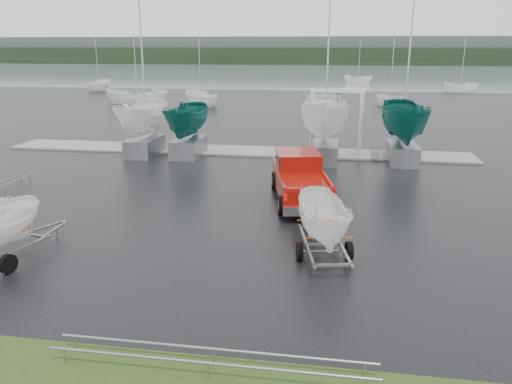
% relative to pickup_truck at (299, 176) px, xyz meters
% --- Properties ---
extents(ground_plane, '(120.00, 120.00, 0.00)m').
position_rel_pickup_truck_xyz_m(ground_plane, '(-4.92, -3.20, -1.04)').
color(ground_plane, black).
rests_on(ground_plane, ground).
extents(lake, '(300.00, 300.00, 0.00)m').
position_rel_pickup_truck_xyz_m(lake, '(-4.92, 96.80, -1.05)').
color(lake, gray).
rests_on(lake, ground).
extents(dock, '(30.00, 3.00, 0.12)m').
position_rel_pickup_truck_xyz_m(dock, '(-4.92, 9.80, -0.99)').
color(dock, gray).
rests_on(dock, ground).
extents(treeline, '(300.00, 8.00, 6.00)m').
position_rel_pickup_truck_xyz_m(treeline, '(-4.92, 166.80, 1.96)').
color(treeline, black).
rests_on(treeline, ground).
extents(far_hill, '(300.00, 6.00, 10.00)m').
position_rel_pickup_truck_xyz_m(far_hill, '(-4.92, 174.80, 3.96)').
color(far_hill, '#4C5651').
rests_on(far_hill, ground).
extents(pickup_truck, '(3.16, 6.30, 2.00)m').
position_rel_pickup_truck_xyz_m(pickup_truck, '(0.00, 0.00, 0.00)').
color(pickup_truck, maroon).
rests_on(pickup_truck, ground).
extents(trailer_hitched, '(1.90, 3.76, 4.52)m').
position_rel_pickup_truck_xyz_m(trailer_hitched, '(1.26, -6.39, 1.42)').
color(trailer_hitched, gray).
rests_on(trailer_hitched, ground).
extents(boat_hoist, '(3.30, 2.18, 4.12)m').
position_rel_pickup_truck_xyz_m(boat_hoist, '(1.55, 9.80, 1.63)').
color(boat_hoist, silver).
rests_on(boat_hoist, ground).
extents(keelboat_0, '(2.35, 3.20, 10.51)m').
position_rel_pickup_truck_xyz_m(keelboat_0, '(-10.26, 7.80, 2.68)').
color(keelboat_0, gray).
rests_on(keelboat_0, ground).
extents(keelboat_1, '(2.14, 3.20, 6.80)m').
position_rel_pickup_truck_xyz_m(keelboat_1, '(-7.48, 8.00, 2.31)').
color(keelboat_1, gray).
rests_on(keelboat_1, ground).
extents(keelboat_2, '(2.78, 3.20, 10.96)m').
position_rel_pickup_truck_xyz_m(keelboat_2, '(0.90, 7.80, 3.39)').
color(keelboat_2, gray).
rests_on(keelboat_2, ground).
extents(keelboat_3, '(2.51, 3.20, 10.68)m').
position_rel_pickup_truck_xyz_m(keelboat_3, '(5.45, 8.10, 2.95)').
color(keelboat_3, gray).
rests_on(keelboat_3, ground).
extents(mast_rack_2, '(7.00, 0.56, 0.06)m').
position_rel_pickup_truck_xyz_m(mast_rack_2, '(-0.92, -12.70, -0.69)').
color(mast_rack_2, gray).
rests_on(mast_rack_2, ground).
extents(moored_boat_0, '(3.70, 3.66, 11.67)m').
position_rel_pickup_truck_xyz_m(moored_boat_0, '(-21.95, 35.80, -1.04)').
color(moored_boat_0, white).
rests_on(moored_boat_0, ground).
extents(moored_boat_1, '(3.78, 3.80, 11.56)m').
position_rel_pickup_truck_xyz_m(moored_boat_1, '(-13.98, 35.07, -1.04)').
color(moored_boat_1, white).
rests_on(moored_boat_1, ground).
extents(moored_boat_2, '(2.61, 2.65, 10.83)m').
position_rel_pickup_truck_xyz_m(moored_boat_2, '(7.55, 37.39, -1.04)').
color(moored_boat_2, white).
rests_on(moored_boat_2, ground).
extents(moored_boat_3, '(3.03, 3.00, 10.99)m').
position_rel_pickup_truck_xyz_m(moored_boat_3, '(19.82, 58.20, -1.04)').
color(moored_boat_3, white).
rests_on(moored_boat_3, ground).
extents(moored_boat_4, '(2.69, 2.75, 11.36)m').
position_rel_pickup_truck_xyz_m(moored_boat_4, '(-34.52, 51.71, -1.04)').
color(moored_boat_4, white).
rests_on(moored_boat_4, ground).
extents(moored_boat_5, '(3.46, 3.46, 11.21)m').
position_rel_pickup_truck_xyz_m(moored_boat_5, '(5.40, 73.72, -1.04)').
color(moored_boat_5, white).
rests_on(moored_boat_5, ground).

